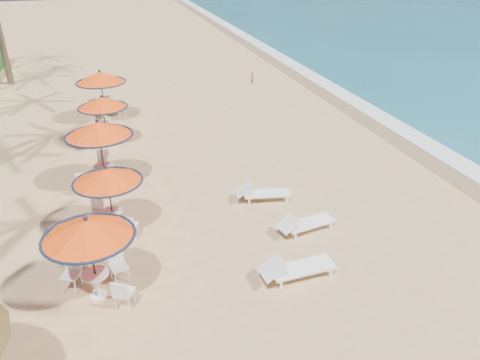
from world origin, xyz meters
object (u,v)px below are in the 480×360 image
object	(u,v)px
lounger_mid	(304,223)
lounger_near	(295,268)
station_4	(101,83)
station_0	(90,238)
station_2	(98,135)
station_1	(107,184)
station_3	(101,109)
lounger_far	(261,192)

from	to	relation	value
lounger_mid	lounger_near	bearing A→B (deg)	-130.30
station_4	lounger_near	bearing A→B (deg)	-72.76
station_0	lounger_near	size ratio (longest dim) A/B	1.11
station_2	lounger_near	world-z (taller)	station_2
station_1	station_4	bearing A→B (deg)	89.85
station_1	station_3	world-z (taller)	station_3
lounger_mid	station_2	bearing A→B (deg)	127.29
lounger_near	station_4	bearing A→B (deg)	102.87
station_4	lounger_far	bearing A→B (deg)	-64.10
station_3	lounger_far	world-z (taller)	station_3
lounger_near	station_1	bearing A→B (deg)	136.07
station_4	station_1	bearing A→B (deg)	-90.15
station_1	station_2	bearing A→B (deg)	93.28
station_2	lounger_mid	world-z (taller)	station_2
station_2	lounger_mid	size ratio (longest dim) A/B	1.30
station_3	lounger_far	xyz separation A→B (m)	(5.23, -7.04, -1.36)
station_0	lounger_near	bearing A→B (deg)	-8.35
station_3	station_1	bearing A→B (deg)	-89.61
lounger_near	lounger_mid	bearing A→B (deg)	57.16
station_1	station_2	size ratio (longest dim) A/B	0.87
station_4	lounger_far	distance (m)	11.89
station_0	station_1	size ratio (longest dim) A/B	1.06
station_3	lounger_near	world-z (taller)	station_3
lounger_mid	lounger_far	distance (m)	2.41
station_0	lounger_mid	bearing A→B (deg)	12.17
station_4	lounger_near	size ratio (longest dim) A/B	1.22
station_2	lounger_far	size ratio (longest dim) A/B	1.31
station_1	station_0	bearing A→B (deg)	-98.21
station_2	lounger_far	distance (m)	6.33
station_1	lounger_far	size ratio (longest dim) A/B	1.13
lounger_mid	lounger_far	size ratio (longest dim) A/B	1.00
station_4	station_2	bearing A→B (deg)	-91.69
station_2	station_3	bearing A→B (deg)	87.98
station_1	lounger_far	distance (m)	5.37
station_0	lounger_far	bearing A→B (deg)	33.13
lounger_near	lounger_far	xyz separation A→B (m)	(0.48, 4.43, -0.03)
station_0	station_4	distance (m)	14.28
lounger_far	station_1	bearing A→B (deg)	-164.59
station_4	lounger_far	xyz separation A→B (m)	(5.15, -10.60, -1.60)
lounger_near	lounger_far	bearing A→B (deg)	79.39
station_1	lounger_far	bearing A→B (deg)	6.08
station_4	lounger_mid	size ratio (longest dim) A/B	1.32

